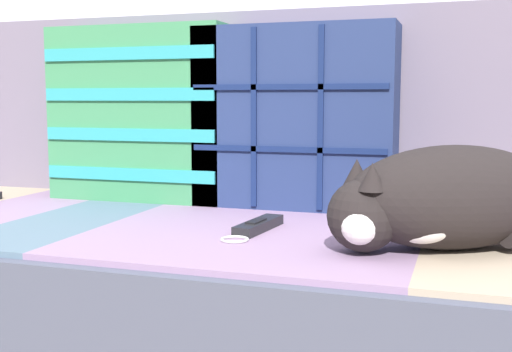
{
  "coord_description": "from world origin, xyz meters",
  "views": [
    {
      "loc": [
        0.56,
        -1.05,
        0.6
      ],
      "look_at": [
        0.19,
        0.07,
        0.46
      ],
      "focal_mm": 45.0,
      "sensor_mm": 36.0,
      "label": 1
    }
  ],
  "objects_px": {
    "couch": "(181,301)",
    "game_remote_far": "(257,226)",
    "sleeping_cat": "(442,200)",
    "throw_pillow_striped": "(141,114)",
    "throw_pillow_quilted": "(295,117)"
  },
  "relations": [
    {
      "from": "couch",
      "to": "sleeping_cat",
      "type": "relative_size",
      "value": 4.68
    },
    {
      "from": "throw_pillow_striped",
      "to": "game_remote_far",
      "type": "distance_m",
      "value": 0.52
    },
    {
      "from": "sleeping_cat",
      "to": "game_remote_far",
      "type": "relative_size",
      "value": 1.99
    },
    {
      "from": "sleeping_cat",
      "to": "throw_pillow_striped",
      "type": "bearing_deg",
      "value": 155.34
    },
    {
      "from": "couch",
      "to": "sleeping_cat",
      "type": "bearing_deg",
      "value": -14.66
    },
    {
      "from": "game_remote_far",
      "to": "sleeping_cat",
      "type": "bearing_deg",
      "value": -7.8
    },
    {
      "from": "couch",
      "to": "throw_pillow_striped",
      "type": "relative_size",
      "value": 4.28
    },
    {
      "from": "throw_pillow_striped",
      "to": "game_remote_far",
      "type": "relative_size",
      "value": 2.18
    },
    {
      "from": "couch",
      "to": "game_remote_far",
      "type": "bearing_deg",
      "value": -25.03
    },
    {
      "from": "couch",
      "to": "game_remote_far",
      "type": "relative_size",
      "value": 9.32
    },
    {
      "from": "throw_pillow_quilted",
      "to": "game_remote_far",
      "type": "xyz_separation_m",
      "value": [
        0.0,
        -0.28,
        -0.19
      ]
    },
    {
      "from": "sleeping_cat",
      "to": "couch",
      "type": "bearing_deg",
      "value": 165.34
    },
    {
      "from": "throw_pillow_striped",
      "to": "sleeping_cat",
      "type": "distance_m",
      "value": 0.79
    },
    {
      "from": "couch",
      "to": "throw_pillow_striped",
      "type": "distance_m",
      "value": 0.47
    },
    {
      "from": "throw_pillow_quilted",
      "to": "throw_pillow_striped",
      "type": "distance_m",
      "value": 0.38
    }
  ]
}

